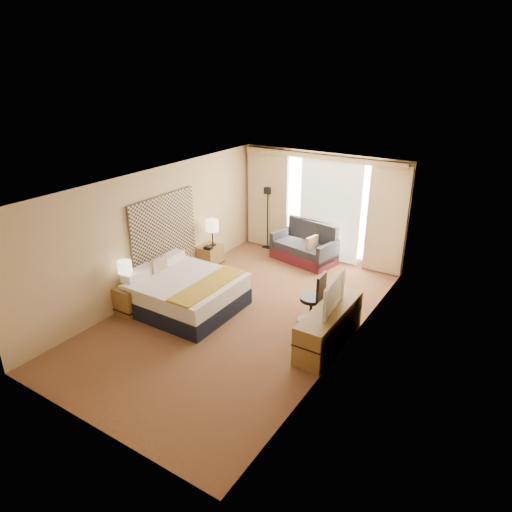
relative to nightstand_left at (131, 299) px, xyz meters
The scene contains 21 objects.
floor 2.16m from the nightstand_left, 29.31° to the left, with size 4.20×7.00×0.02m, color #501D16.
ceiling 3.16m from the nightstand_left, 29.31° to the left, with size 4.20×7.00×0.02m, color silver.
wall_back 5.02m from the nightstand_left, 67.66° to the left, with size 4.20×0.02×2.60m, color tan.
wall_front 3.25m from the nightstand_left, 52.65° to the right, with size 4.20×0.02×2.60m, color tan.
wall_left 1.49m from the nightstand_left, 102.36° to the left, with size 0.02×7.00×2.60m, color tan.
wall_right 4.23m from the nightstand_left, 14.81° to the left, with size 0.02×7.00×2.60m, color tan.
headboard 1.62m from the nightstand_left, 98.64° to the left, with size 0.06×1.85×1.50m, color black.
nightstand_left is the anchor object (origin of this frame).
nightstand_right 2.50m from the nightstand_left, 90.00° to the left, with size 0.45×0.52×0.55m, color olive.
media_dresser 3.85m from the nightstand_left, 15.84° to the left, with size 0.50×1.80×0.70m, color olive.
window 5.10m from the nightstand_left, 64.87° to the left, with size 2.30×0.02×2.30m, color white.
curtains 4.95m from the nightstand_left, 67.18° to the left, with size 4.12×0.19×2.56m.
bed 1.07m from the nightstand_left, 40.43° to the left, with size 1.94×1.77×0.94m.
loveseat 4.44m from the nightstand_left, 67.37° to the left, with size 1.66×1.11×0.96m.
floor_lamp 4.46m from the nightstand_left, 83.86° to the left, with size 0.21×0.21×1.62m.
desk_chair 3.53m from the nightstand_left, 26.29° to the left, with size 0.49×0.49×1.01m.
lamp_left 0.71m from the nightstand_left, 76.32° to the right, with size 0.26×0.26×0.56m.
lamp_right 2.67m from the nightstand_left, 88.69° to the left, with size 0.30×0.30×0.63m.
tissue_box 0.36m from the nightstand_left, 91.63° to the left, with size 0.12×0.12×0.11m, color #92BDE2.
telephone 2.35m from the nightstand_left, 87.67° to the left, with size 0.18×0.14×0.07m, color black.
television 3.86m from the nightstand_left, 16.02° to the left, with size 0.95×0.13×0.55m, color black.
Camera 1 is at (4.37, -6.33, 4.50)m, focal length 32.00 mm.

